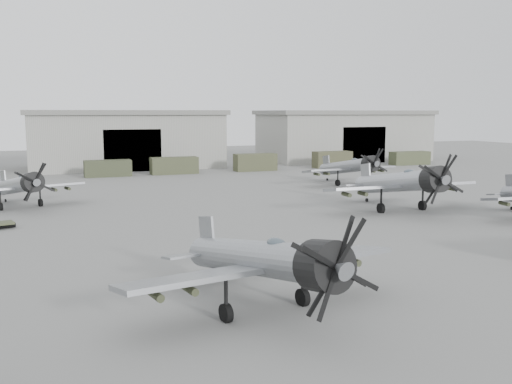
# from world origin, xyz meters

# --- Properties ---
(ground) EXTENTS (220.00, 220.00, 0.00)m
(ground) POSITION_xyz_m (0.00, 0.00, 0.00)
(ground) COLOR slate
(ground) RESTS_ON ground
(hangar_center) EXTENTS (29.00, 14.80, 8.70)m
(hangar_center) POSITION_xyz_m (0.00, 61.96, 4.37)
(hangar_center) COLOR gray
(hangar_center) RESTS_ON ground
(hangar_right) EXTENTS (29.00, 14.80, 8.70)m
(hangar_right) POSITION_xyz_m (38.00, 61.96, 4.37)
(hangar_right) COLOR gray
(hangar_right) RESTS_ON ground
(support_truck_3) EXTENTS (6.01, 2.20, 2.16)m
(support_truck_3) POSITION_xyz_m (-4.15, 50.00, 1.08)
(support_truck_3) COLOR #393E29
(support_truck_3) RESTS_ON ground
(support_truck_4) EXTENTS (6.41, 2.20, 2.29)m
(support_truck_4) POSITION_xyz_m (4.74, 50.00, 1.15)
(support_truck_4) COLOR #3F442C
(support_truck_4) RESTS_ON ground
(support_truck_5) EXTENTS (6.09, 2.20, 2.47)m
(support_truck_5) POSITION_xyz_m (16.66, 50.00, 1.23)
(support_truck_5) COLOR #42442D
(support_truck_5) RESTS_ON ground
(support_truck_6) EXTENTS (5.90, 2.20, 2.49)m
(support_truck_6) POSITION_xyz_m (29.26, 50.00, 1.25)
(support_truck_6) COLOR #41422B
(support_truck_6) RESTS_ON ground
(support_truck_7) EXTENTS (6.61, 2.20, 2.12)m
(support_truck_7) POSITION_xyz_m (43.42, 50.00, 1.06)
(support_truck_7) COLOR #434A30
(support_truck_7) RESTS_ON ground
(aircraft_near_1) EXTENTS (12.69, 11.42, 5.04)m
(aircraft_near_1) POSITION_xyz_m (-4.21, -5.43, 2.29)
(aircraft_near_1) COLOR gray
(aircraft_near_1) RESTS_ON ground
(aircraft_mid_2) EXTENTS (13.71, 12.34, 5.51)m
(aircraft_mid_2) POSITION_xyz_m (15.94, 13.35, 2.51)
(aircraft_mid_2) COLOR #96999E
(aircraft_mid_2) RESTS_ON ground
(aircraft_far_0) EXTENTS (11.24, 10.12, 4.50)m
(aircraft_far_0) POSITION_xyz_m (-14.31, 26.87, 2.05)
(aircraft_far_0) COLOR #9B9EA3
(aircraft_far_0) RESTS_ON ground
(aircraft_far_1) EXTENTS (11.91, 10.71, 4.74)m
(aircraft_far_1) POSITION_xyz_m (21.07, 30.54, 2.16)
(aircraft_far_1) COLOR gray
(aircraft_far_1) RESTS_ON ground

